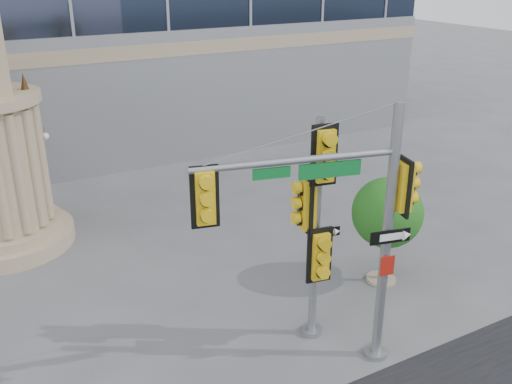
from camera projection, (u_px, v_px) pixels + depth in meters
ground at (304, 334)px, 14.54m from camera, size 120.00×120.00×0.00m
main_signal_pole at (342, 215)px, 12.05m from camera, size 4.75×1.48×6.22m
secondary_signal_pole at (316, 217)px, 13.21m from camera, size 0.98×0.84×5.68m
street_tree at (388, 215)px, 16.21m from camera, size 2.07×2.02×3.23m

